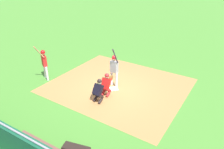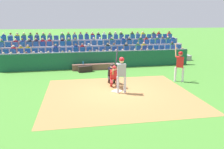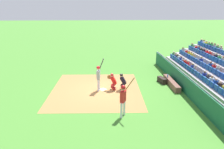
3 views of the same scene
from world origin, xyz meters
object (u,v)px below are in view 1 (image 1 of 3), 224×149
(home_plate_umpire, at_px, (98,90))
(on_deck_batter, at_px, (44,61))
(catcher_crouching, at_px, (106,83))
(home_plate_marker, at_px, (114,89))
(batter_at_plate, at_px, (114,67))

(home_plate_umpire, bearing_deg, on_deck_batter, 174.83)
(catcher_crouching, height_order, home_plate_umpire, catcher_crouching)
(home_plate_marker, relative_size, catcher_crouching, 0.35)
(catcher_crouching, bearing_deg, home_plate_umpire, -90.95)
(home_plate_umpire, height_order, on_deck_batter, on_deck_batter)
(batter_at_plate, height_order, on_deck_batter, batter_at_plate)
(batter_at_plate, relative_size, home_plate_umpire, 1.90)
(home_plate_marker, xyz_separation_m, home_plate_umpire, (-0.03, -1.47, 0.67))
(home_plate_umpire, distance_m, on_deck_batter, 4.15)
(home_plate_marker, xyz_separation_m, batter_at_plate, (-0.16, 0.30, 1.17))
(batter_at_plate, distance_m, home_plate_umpire, 1.85)
(home_plate_marker, height_order, on_deck_batter, on_deck_batter)
(catcher_crouching, relative_size, home_plate_umpire, 1.01)
(on_deck_batter, bearing_deg, batter_at_plate, 19.41)
(on_deck_batter, bearing_deg, home_plate_marker, 14.89)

